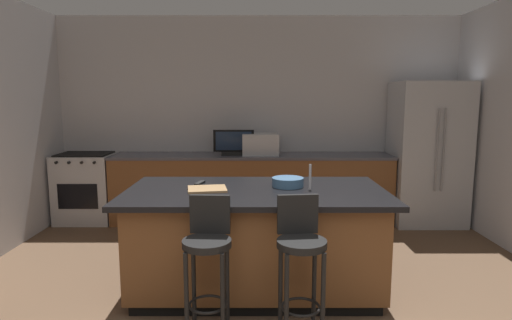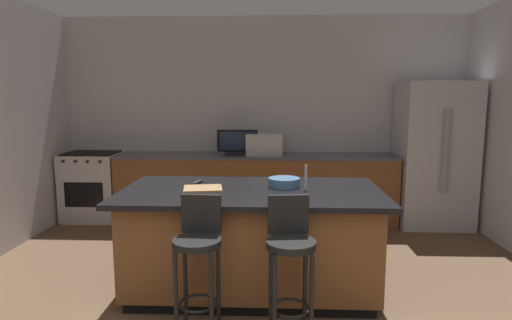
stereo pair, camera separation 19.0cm
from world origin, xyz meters
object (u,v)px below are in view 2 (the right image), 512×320
Objects in this scene: bar_stool_left at (198,254)px; tv_monitor at (237,144)px; microwave at (264,144)px; cell_phone at (190,187)px; cutting_board at (203,189)px; range_oven at (93,186)px; bar_stool_right at (290,256)px; refrigerator at (434,155)px; kitchen_island at (251,239)px; fruit_bowl at (284,182)px; tv_remote at (197,183)px.

tv_monitor is at bearing 92.49° from bar_stool_left.
microwave is 2.17m from cell_phone.
cell_phone is at bearing -106.11° from microwave.
microwave is 0.48× the size of bar_stool_left.
cell_phone is 0.14m from cutting_board.
microwave is at bearing 0.03° from range_oven.
refrigerator is at bearing 49.10° from bar_stool_right.
refrigerator is at bearing -1.62° from microwave.
tv_monitor is at bearing 98.10° from kitchen_island.
kitchen_island is 4.12× the size of tv_monitor.
fruit_bowl reaches higher than range_oven.
tv_monitor reaches higher than kitchen_island.
tv_monitor reaches higher than range_oven.
cutting_board is (-0.42, -0.02, 0.45)m from kitchen_island.
range_oven is 2.77m from cell_phone.
cell_phone is (1.78, -2.08, 0.44)m from range_oven.
range_oven reaches higher than cell_phone.
kitchen_island is at bearing -156.31° from fruit_bowl.
bar_stool_left is 0.99× the size of bar_stool_right.
cell_phone is (-2.83, -2.01, -0.03)m from refrigerator.
fruit_bowl is at bearing 6.94° from tv_remote.
bar_stool_left is at bearing -61.61° from cell_phone.
range_oven reaches higher than kitchen_island.
tv_monitor is (-2.59, 0.01, 0.13)m from refrigerator.
bar_stool_right is 0.97m from fruit_bowl.
bar_stool_left is (-0.40, -2.86, -0.46)m from microwave.
tv_remote reaches higher than kitchen_island.
range_oven is (-2.31, 2.12, 0.00)m from kitchen_island.
kitchen_island is 0.82m from bar_stool_left.
refrigerator is at bearing -0.25° from tv_monitor.
fruit_bowl is at bearing -135.99° from refrigerator.
fruit_bowl is 0.82m from cell_phone.
refrigerator reaches higher than bar_stool_right.
tv_remote is at bearing 95.58° from cell_phone.
cutting_board is at bearing -48.49° from range_oven.
kitchen_island is 0.86m from bar_stool_right.
microwave is at bearing 88.71° from bar_stool_right.
refrigerator is 2.23m from microwave.
bar_stool_right is 1.22m from cell_phone.
refrigerator is 3.35m from tv_remote.
range_oven is 3.31m from fruit_bowl.
tv_monitor reaches higher than bar_stool_left.
cell_phone is at bearing -84.16° from tv_remote.
bar_stool_left is at bearing -97.91° from microwave.
tv_monitor reaches higher than tv_remote.
tv_monitor is (2.02, -0.05, 0.61)m from range_oven.
bar_stool_left reaches higher than range_oven.
tv_monitor reaches higher than fruit_bowl.
range_oven is 3.48m from bar_stool_left.
fruit_bowl reaches higher than cell_phone.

